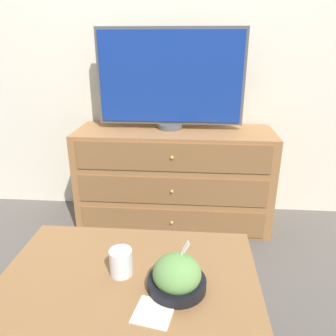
% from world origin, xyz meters
% --- Properties ---
extents(ground_plane, '(12.00, 12.00, 0.00)m').
position_xyz_m(ground_plane, '(0.00, 0.00, 0.00)').
color(ground_plane, '#56514C').
extents(wall_back, '(12.00, 0.05, 2.60)m').
position_xyz_m(wall_back, '(0.00, 0.03, 1.30)').
color(wall_back, silver).
rests_on(wall_back, ground_plane).
extents(dresser, '(1.37, 0.47, 0.71)m').
position_xyz_m(dresser, '(0.12, -0.26, 0.36)').
color(dresser, '#9E6B3D').
rests_on(dresser, ground_plane).
extents(tv, '(0.99, 0.17, 0.67)m').
position_xyz_m(tv, '(0.09, -0.20, 1.05)').
color(tv, '#515156').
rests_on(tv, dresser).
extents(coffee_table, '(0.96, 0.64, 0.47)m').
position_xyz_m(coffee_table, '(0.03, -1.47, 0.41)').
color(coffee_table, olive).
rests_on(coffee_table, ground_plane).
extents(takeout_bowl, '(0.21, 0.21, 0.17)m').
position_xyz_m(takeout_bowl, '(0.21, -1.53, 0.52)').
color(takeout_bowl, black).
rests_on(takeout_bowl, coffee_table).
extents(drink_cup, '(0.09, 0.09, 0.10)m').
position_xyz_m(drink_cup, '(0.00, -1.47, 0.52)').
color(drink_cup, beige).
rests_on(drink_cup, coffee_table).
extents(napkin, '(0.14, 0.14, 0.00)m').
position_xyz_m(napkin, '(0.14, -1.65, 0.47)').
color(napkin, silver).
rests_on(napkin, coffee_table).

